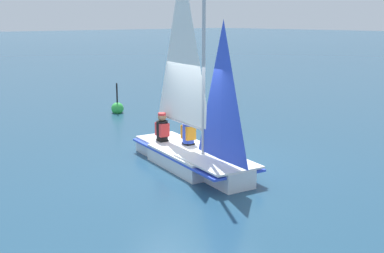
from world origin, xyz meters
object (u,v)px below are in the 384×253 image
(sailor_helm, at_px, (188,136))
(sailor_crew, at_px, (162,133))
(sailboat_main, at_px, (192,138))
(buoy_marker, at_px, (117,108))

(sailor_helm, xyz_separation_m, sailor_crew, (-0.71, -0.29, 0.00))
(sailboat_main, distance_m, sailor_helm, 0.60)
(sailboat_main, bearing_deg, sailor_crew, -171.02)
(sailor_helm, relative_size, buoy_marker, 0.95)
(sailor_crew, xyz_separation_m, buoy_marker, (-5.90, 2.38, -0.45))
(sailboat_main, height_order, sailor_crew, sailboat_main)
(sailor_helm, bearing_deg, buoy_marker, 172.71)
(sailor_crew, bearing_deg, sailboat_main, 8.98)
(sailor_helm, bearing_deg, sailboat_main, -22.43)
(sailor_helm, distance_m, buoy_marker, 6.95)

